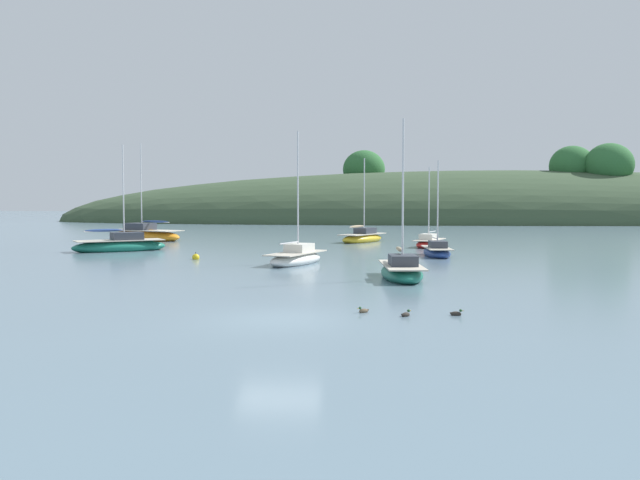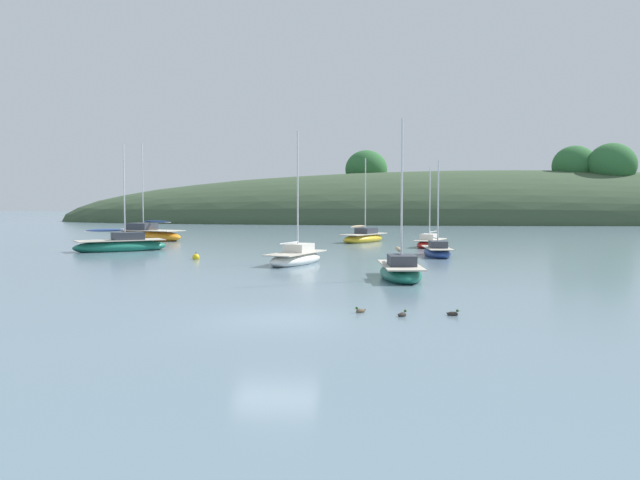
{
  "view_description": "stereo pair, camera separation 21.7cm",
  "coord_description": "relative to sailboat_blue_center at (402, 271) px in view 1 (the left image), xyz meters",
  "views": [
    {
      "loc": [
        2.45,
        -19.62,
        3.58
      ],
      "look_at": [
        0.0,
        20.0,
        1.2
      ],
      "focal_mm": 37.07,
      "sensor_mm": 36.0,
      "label": 1
    },
    {
      "loc": [
        2.66,
        -19.6,
        3.58
      ],
      "look_at": [
        0.0,
        20.0,
        1.2
      ],
      "focal_mm": 37.07,
      "sensor_mm": 36.0,
      "label": 2
    }
  ],
  "objects": [
    {
      "name": "sailboat_orange_cutter",
      "position": [
        3.02,
        12.42,
        -0.04
      ],
      "size": [
        1.8,
        4.73,
        6.31
      ],
      "color": "navy",
      "rests_on": "ground"
    },
    {
      "name": "sailboat_teal_outer",
      "position": [
        -21.33,
        28.02,
        0.11
      ],
      "size": [
        8.17,
        5.8,
        9.0
      ],
      "color": "orange",
      "rests_on": "ground"
    },
    {
      "name": "mooring_buoy_inner",
      "position": [
        0.85,
        6.83,
        -0.23
      ],
      "size": [
        0.44,
        0.44,
        0.54
      ],
      "color": "orange",
      "rests_on": "ground"
    },
    {
      "name": "sailboat_blue_center",
      "position": [
        0.0,
        0.0,
        0.0
      ],
      "size": [
        2.16,
        5.45,
        7.45
      ],
      "color": "#196B56",
      "rests_on": "ground"
    },
    {
      "name": "sailboat_red_portside",
      "position": [
        -18.91,
        15.43,
        0.05
      ],
      "size": [
        6.68,
        5.46,
        7.78
      ],
      "color": "#196B56",
      "rests_on": "ground"
    },
    {
      "name": "mooring_buoy_channel",
      "position": [
        -19.61,
        20.99,
        -0.23
      ],
      "size": [
        0.44,
        0.44,
        0.54
      ],
      "color": "yellow",
      "rests_on": "ground"
    },
    {
      "name": "ground_plane",
      "position": [
        -4.33,
        -10.65,
        -0.35
      ],
      "size": [
        400.0,
        400.0,
        0.0
      ],
      "primitive_type": "plane",
      "color": "slate"
    },
    {
      "name": "duck_lone_left",
      "position": [
        -1.79,
        -9.3,
        -0.3
      ],
      "size": [
        0.38,
        0.35,
        0.24
      ],
      "color": "brown",
      "rests_on": "ground"
    },
    {
      "name": "duck_lead",
      "position": [
        1.1,
        -9.66,
        -0.3
      ],
      "size": [
        0.43,
        0.22,
        0.24
      ],
      "color": "#2D2823",
      "rests_on": "ground"
    },
    {
      "name": "sailboat_navy_dinghy",
      "position": [
        -5.51,
        6.78,
        -0.01
      ],
      "size": [
        3.56,
        5.65,
        7.69
      ],
      "color": "white",
      "rests_on": "ground"
    },
    {
      "name": "duck_trailing",
      "position": [
        -0.48,
        -9.92,
        -0.3
      ],
      "size": [
        0.36,
        0.37,
        0.24
      ],
      "color": "#2D2823",
      "rests_on": "ground"
    },
    {
      "name": "sailboat_yellow_far",
      "position": [
        -1.71,
        26.87,
        0.02
      ],
      "size": [
        4.64,
        6.06,
        7.44
      ],
      "color": "gold",
      "rests_on": "ground"
    },
    {
      "name": "far_shoreline_hill",
      "position": [
        20.74,
        82.25,
        -0.24
      ],
      "size": [
        150.0,
        36.0,
        21.23
      ],
      "color": "#384C33",
      "rests_on": "ground"
    },
    {
      "name": "sailboat_grey_yawl",
      "position": [
        3.42,
        21.05,
        -0.04
      ],
      "size": [
        3.25,
        5.05,
        6.33
      ],
      "color": "red",
      "rests_on": "ground"
    },
    {
      "name": "mooring_buoy_outer",
      "position": [
        -11.91,
        9.2,
        -0.23
      ],
      "size": [
        0.44,
        0.44,
        0.54
      ],
      "color": "yellow",
      "rests_on": "ground"
    }
  ]
}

